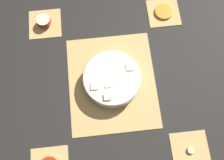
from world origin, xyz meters
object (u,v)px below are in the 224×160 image
object	(u,v)px
apple_half	(44,21)
banana_coin_single	(191,150)
orange_slice_whole	(164,11)
fruit_salad_bowl	(112,79)

from	to	relation	value
apple_half	banana_coin_single	xyz separation A→B (m)	(-0.66, -0.58, -0.02)
apple_half	orange_slice_whole	bearing A→B (deg)	-90.00
apple_half	banana_coin_single	size ratio (longest dim) A/B	2.18
fruit_salad_bowl	apple_half	xyz separation A→B (m)	(0.33, 0.29, -0.02)
fruit_salad_bowl	orange_slice_whole	xyz separation A→B (m)	(0.33, -0.29, -0.03)
orange_slice_whole	apple_half	bearing A→B (deg)	90.00
fruit_salad_bowl	apple_half	world-z (taller)	fruit_salad_bowl
orange_slice_whole	banana_coin_single	bearing A→B (deg)	180.00
apple_half	orange_slice_whole	distance (m)	0.58
fruit_salad_bowl	banana_coin_single	xyz separation A→B (m)	(-0.33, -0.29, -0.04)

